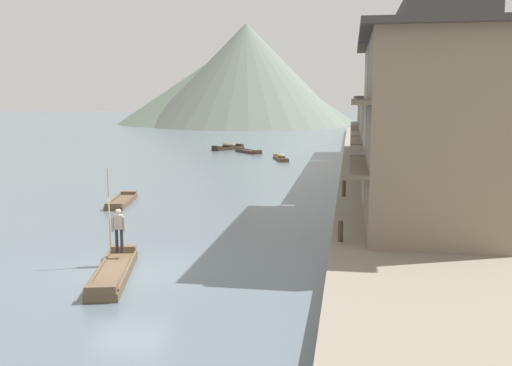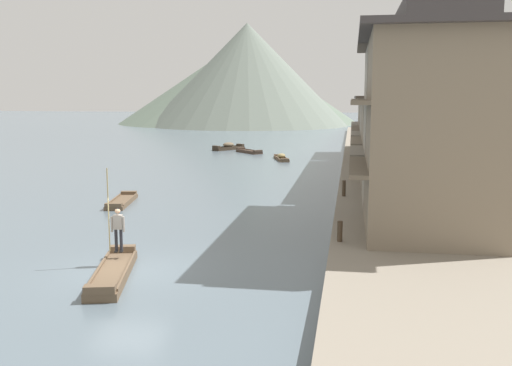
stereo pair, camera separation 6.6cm
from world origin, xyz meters
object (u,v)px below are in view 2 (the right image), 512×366
Objects in this scene: house_waterfront_tall at (397,135)px; mooring_post_dock_near at (340,231)px; house_waterfront_second at (410,118)px; boat_moored_third at (281,158)px; boat_foreground_poled at (113,273)px; house_waterfront_narrow at (388,129)px; boat_moored_nearest at (229,147)px; house_waterfront_nearest at (433,125)px; house_waterfront_far at (388,124)px; boat_moored_second at (122,201)px; boatman_person at (117,224)px; mooring_post_dock_mid at (344,188)px; boat_moored_far at (249,151)px; house_waterfront_end at (382,120)px.

house_waterfront_tall is 9.72× the size of mooring_post_dock_near.
house_waterfront_second is 1.15× the size of house_waterfront_tall.
house_waterfront_second reaches higher than boat_moored_third.
boat_foreground_poled is 28.89m from house_waterfront_narrow.
boat_moored_nearest reaches higher than boat_moored_third.
house_waterfront_nearest is 1.00× the size of house_waterfront_second.
house_waterfront_far is at bearing 83.54° from mooring_post_dock_near.
boat_moored_third reaches higher than boat_moored_second.
boat_moored_third is (1.57, 35.55, -1.31)m from boatman_person.
mooring_post_dock_mid is at bearing -74.82° from boat_moored_third.
house_waterfront_tall is 6.91m from mooring_post_dock_mid.
boat_moored_second is at bearing -104.41° from boat_moored_third.
boat_moored_far is 17.07m from house_waterfront_far.
boat_moored_third reaches higher than boat_moored_far.
house_waterfront_far is at bearing 70.94° from boatman_person.
house_waterfront_nearest reaches higher than mooring_post_dock_near.
boat_moored_second is 15.43m from mooring_post_dock_near.
boatman_person is 0.85× the size of boat_moored_far.
house_waterfront_nearest is 1.15× the size of house_waterfront_tall.
house_waterfront_nearest is (15.91, -7.00, 4.78)m from boat_moored_second.
boat_moored_nearest is 0.89× the size of boat_moored_second.
boat_moored_second is 16.39m from house_waterfront_second.
house_waterfront_narrow is at bearing -92.81° from house_waterfront_far.
house_waterfront_far reaches higher than mooring_post_dock_near.
mooring_post_dock_mid reaches higher than mooring_post_dock_near.
house_waterfront_tall is at bearing -60.06° from boat_moored_far.
house_waterfront_far is (0.26, 14.43, -0.01)m from house_waterfront_tall.
house_waterfront_second reaches higher than boatman_person.
boat_foreground_poled is at bearing -82.63° from boat_moored_nearest.
house_waterfront_second is 21.40m from house_waterfront_far.
boat_foreground_poled is at bearing -151.79° from house_waterfront_nearest.
boat_foreground_poled is at bearing -153.12° from mooring_post_dock_near.
mooring_post_dock_near is (-3.47, -2.08, -3.91)m from house_waterfront_nearest.
house_waterfront_end reaches higher than boat_moored_far.
house_waterfront_second reaches higher than boat_foreground_poled.
mooring_post_dock_mid is at bearing 4.75° from boat_moored_second.
house_waterfront_end is at bearing 90.08° from house_waterfront_nearest.
house_waterfront_end is (15.86, 29.99, 3.48)m from boat_moored_second.
boatman_person is 0.70× the size of boat_moored_third.
boat_moored_third is 11.84m from house_waterfront_end.
house_waterfront_end is 39.32m from mooring_post_dock_near.
boat_foreground_poled is 1.65× the size of boatman_person.
boat_foreground_poled is at bearing -107.77° from house_waterfront_far.
boat_moored_third is 1.22× the size of boat_moored_far.
boatman_person reaches higher than boat_foreground_poled.
house_waterfront_narrow reaches higher than boat_foreground_poled.
boat_moored_nearest is at bearing 129.97° from house_waterfront_narrow.
boat_moored_third is 32.90m from house_waterfront_nearest.
boat_moored_nearest reaches higher than boat_foreground_poled.
house_waterfront_far is (0.35, 7.22, -0.01)m from house_waterfront_narrow.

